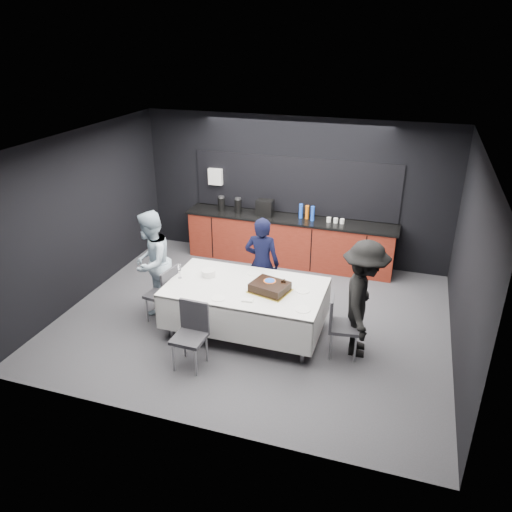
{
  "coord_description": "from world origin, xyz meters",
  "views": [
    {
      "loc": [
        2.15,
        -6.54,
        4.25
      ],
      "look_at": [
        0.0,
        0.1,
        1.05
      ],
      "focal_mm": 35.0,
      "sensor_mm": 36.0,
      "label": 1
    }
  ],
  "objects": [
    {
      "name": "ground",
      "position": [
        0.0,
        0.0,
        0.0
      ],
      "size": [
        6.0,
        6.0,
        0.0
      ],
      "primitive_type": "plane",
      "color": "#444449",
      "rests_on": "ground"
    },
    {
      "name": "room_shell",
      "position": [
        0.0,
        0.0,
        1.86
      ],
      "size": [
        6.04,
        5.04,
        2.82
      ],
      "color": "white",
      "rests_on": "ground"
    },
    {
      "name": "kitchenette",
      "position": [
        -0.02,
        2.22,
        0.54
      ],
      "size": [
        4.1,
        0.64,
        2.05
      ],
      "color": "#61190F",
      "rests_on": "ground"
    },
    {
      "name": "party_table",
      "position": [
        0.0,
        -0.4,
        0.64
      ],
      "size": [
        2.32,
        1.32,
        0.78
      ],
      "color": "#99999E",
      "rests_on": "ground"
    },
    {
      "name": "cake_assembly",
      "position": [
        0.39,
        -0.44,
        0.85
      ],
      "size": [
        0.64,
        0.57,
        0.17
      ],
      "color": "gold",
      "rests_on": "party_table"
    },
    {
      "name": "plate_stack",
      "position": [
        -0.65,
        -0.26,
        0.83
      ],
      "size": [
        0.21,
        0.21,
        0.1
      ],
      "primitive_type": "cylinder",
      "color": "white",
      "rests_on": "party_table"
    },
    {
      "name": "loose_plate_near",
      "position": [
        -0.25,
        -0.87,
        0.78
      ],
      "size": [
        0.2,
        0.2,
        0.01
      ],
      "primitive_type": "cylinder",
      "color": "white",
      "rests_on": "party_table"
    },
    {
      "name": "loose_plate_right_a",
      "position": [
        0.84,
        -0.29,
        0.78
      ],
      "size": [
        0.2,
        0.2,
        0.01
      ],
      "primitive_type": "cylinder",
      "color": "white",
      "rests_on": "party_table"
    },
    {
      "name": "loose_plate_right_b",
      "position": [
        0.95,
        -0.8,
        0.78
      ],
      "size": [
        0.22,
        0.22,
        0.01
      ],
      "primitive_type": "cylinder",
      "color": "white",
      "rests_on": "party_table"
    },
    {
      "name": "loose_plate_far",
      "position": [
        -0.01,
        0.04,
        0.78
      ],
      "size": [
        0.22,
        0.22,
        0.01
      ],
      "primitive_type": "cylinder",
      "color": "white",
      "rests_on": "party_table"
    },
    {
      "name": "fork_pile",
      "position": [
        0.17,
        -0.81,
        0.79
      ],
      "size": [
        0.17,
        0.12,
        0.02
      ],
      "primitive_type": "cube",
      "rotation": [
        0.0,
        0.0,
        0.13
      ],
      "color": "white",
      "rests_on": "party_table"
    },
    {
      "name": "champagne_flute",
      "position": [
        -1.04,
        -0.46,
        0.94
      ],
      "size": [
        0.06,
        0.06,
        0.22
      ],
      "color": "white",
      "rests_on": "party_table"
    },
    {
      "name": "chair_left",
      "position": [
        -1.29,
        -0.5,
        0.53
      ],
      "size": [
        0.48,
        0.48,
        0.92
      ],
      "color": "#2F2F34",
      "rests_on": "ground"
    },
    {
      "name": "chair_right",
      "position": [
        1.42,
        -0.54,
        0.53
      ],
      "size": [
        0.47,
        0.47,
        0.92
      ],
      "color": "#2F2F34",
      "rests_on": "ground"
    },
    {
      "name": "chair_near",
      "position": [
        -0.44,
        -1.38,
        0.53
      ],
      "size": [
        0.43,
        0.43,
        0.92
      ],
      "color": "#2F2F34",
      "rests_on": "ground"
    },
    {
      "name": "person_center",
      "position": [
        0.0,
        0.4,
        0.79
      ],
      "size": [
        0.59,
        0.4,
        1.57
      ],
      "primitive_type": "imported",
      "rotation": [
        0.0,
        0.0,
        3.18
      ],
      "color": "black",
      "rests_on": "ground"
    },
    {
      "name": "person_left",
      "position": [
        -1.64,
        -0.24,
        0.85
      ],
      "size": [
        0.71,
        0.88,
        1.7
      ],
      "primitive_type": "imported",
      "rotation": [
        0.0,
        0.0,
        -1.48
      ],
      "color": "#9FB7C8",
      "rests_on": "ground"
    },
    {
      "name": "person_right",
      "position": [
        1.71,
        -0.4,
        0.85
      ],
      "size": [
        0.72,
        1.15,
        1.71
      ],
      "primitive_type": "imported",
      "rotation": [
        0.0,
        0.0,
        1.65
      ],
      "color": "black",
      "rests_on": "ground"
    }
  ]
}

